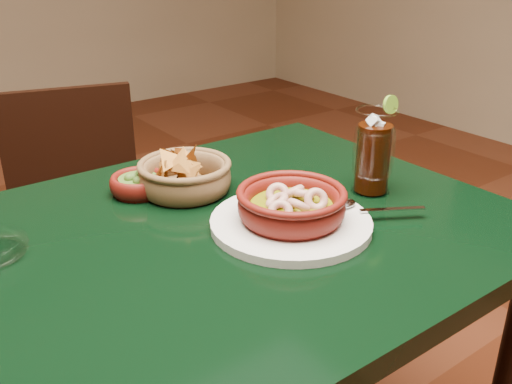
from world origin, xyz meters
TOP-DOWN VIEW (x-y plane):
  - dining_table at (0.00, 0.00)m, footprint 1.20×0.80m
  - dining_chair at (0.06, 0.70)m, footprint 0.48×0.48m
  - shrimp_plate at (0.18, -0.07)m, footprint 0.36×0.29m
  - chip_basket at (0.11, 0.18)m, footprint 0.22×0.22m
  - guacamole_ramekin at (0.03, 0.22)m, footprint 0.13×0.13m
  - cola_drink at (0.41, -0.05)m, footprint 0.17×0.17m

SIDE VIEW (x-z plane):
  - dining_chair at x=0.06m, z-range 0.04..0.88m
  - dining_table at x=0.00m, z-range 0.28..1.03m
  - guacamole_ramekin at x=0.03m, z-range 0.75..0.79m
  - shrimp_plate at x=0.18m, z-range 0.74..0.82m
  - chip_basket at x=0.11m, z-range 0.72..0.85m
  - cola_drink at x=0.41m, z-range 0.74..0.93m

